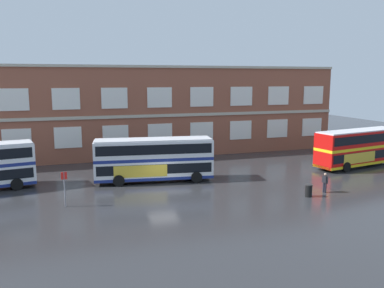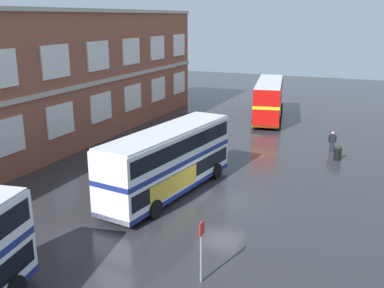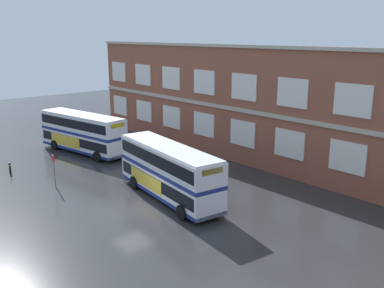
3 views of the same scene
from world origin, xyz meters
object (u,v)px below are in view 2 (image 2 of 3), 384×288
(double_decker_far, at_px, (269,99))
(waiting_passenger, at_px, (332,141))
(bus_stand_flag, at_px, (201,246))
(station_litter_bin, at_px, (338,154))
(double_decker_middle, at_px, (169,160))

(double_decker_far, height_order, waiting_passenger, double_decker_far)
(double_decker_far, xyz_separation_m, bus_stand_flag, (-30.98, -4.84, -0.51))
(bus_stand_flag, xyz_separation_m, station_litter_bin, (19.13, -3.45, -1.12))
(bus_stand_flag, distance_m, station_litter_bin, 19.47)
(waiting_passenger, xyz_separation_m, station_litter_bin, (-2.02, -0.65, -0.41))
(double_decker_middle, bearing_deg, bus_stand_flag, -146.24)
(waiting_passenger, bearing_deg, double_decker_middle, 147.79)
(waiting_passenger, distance_m, bus_stand_flag, 21.35)
(bus_stand_flag, bearing_deg, station_litter_bin, -10.21)
(double_decker_middle, height_order, waiting_passenger, double_decker_middle)
(waiting_passenger, distance_m, station_litter_bin, 2.16)
(double_decker_middle, xyz_separation_m, waiting_passenger, (13.04, -8.22, -1.22))
(double_decker_middle, xyz_separation_m, bus_stand_flag, (-8.11, -5.42, -0.51))
(double_decker_middle, height_order, double_decker_far, same)
(bus_stand_flag, relative_size, station_litter_bin, 2.62)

